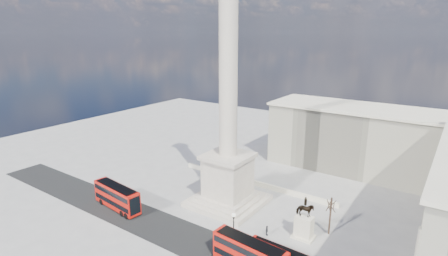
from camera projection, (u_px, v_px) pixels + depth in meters
ground at (214, 212)px, 69.62m from camera, size 180.00×180.00×0.00m
asphalt_road at (202, 245)px, 58.95m from camera, size 120.00×9.00×0.01m
nelsons_column at (228, 145)px, 70.16m from camera, size 14.00×14.00×49.85m
balustrade_wall at (254, 183)px, 82.13m from camera, size 40.00×0.60×1.10m
building_northeast at (371, 141)px, 88.05m from camera, size 51.00×17.00×16.60m
red_bus_a at (117, 197)px, 70.52m from camera, size 12.44×4.02×4.96m
red_bus_b at (250, 255)px, 52.16m from camera, size 12.29×3.74×4.91m
victorian_lamp at (234, 229)px, 56.05m from camera, size 0.60×0.60×7.01m
equestrian_statue at (304, 224)px, 60.38m from camera, size 3.70×2.77×7.78m
bare_tree_mid at (331, 204)px, 60.71m from camera, size 1.95×1.95×7.40m
pedestrian_walking at (260, 248)px, 56.49m from camera, size 0.79×0.70×1.82m
pedestrian_crossing at (267, 231)px, 61.55m from camera, size 1.02×1.16×1.88m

